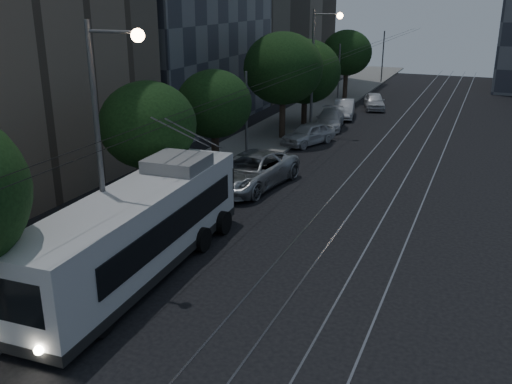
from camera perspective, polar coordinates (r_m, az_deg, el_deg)
The scene contains 17 objects.
ground at distance 22.58m, azimuth 1.22°, elevation -7.05°, with size 120.00×120.00×0.00m, color black.
sidewalk at distance 42.78m, azimuth 1.73°, elevation 5.76°, with size 5.00×90.00×0.15m, color slate.
tram_rails at distance 40.42m, azimuth 15.12°, elevation 4.21°, with size 4.52×90.00×0.02m.
overhead_wires at distance 41.30m, azimuth 5.10°, elevation 10.02°, with size 2.23×90.00×6.00m.
trolleybus at distance 21.55m, azimuth -11.54°, elevation -3.68°, with size 3.19×12.75×5.63m.
pickup_silver at distance 30.95m, azimuth -0.50°, elevation 2.15°, with size 3.05×6.62×1.84m, color #ACB0B4.
car_white_a at distance 40.25m, azimuth 5.26°, elevation 5.83°, with size 1.77×4.41×1.50m, color silver.
car_white_b at distance 45.38m, azimuth 7.38°, elevation 7.22°, with size 2.00×4.92×1.43m, color silver.
car_white_c at distance 49.62m, azimuth 8.80°, elevation 8.23°, with size 1.61×4.62×1.52m, color silver.
car_white_d at distance 53.93m, azimuth 11.75°, elevation 8.88°, with size 1.72×4.28×1.46m, color silver.
tree_1 at distance 26.55m, azimuth -10.75°, elevation 6.57°, with size 4.43×4.43×6.35m.
tree_2 at distance 31.94m, azimuth -4.20°, elevation 8.75°, with size 4.20×4.20×6.14m.
tree_3 at distance 40.80m, azimuth 2.72°, elevation 12.23°, with size 5.59×5.59×7.60m.
tree_4 at distance 45.65m, azimuth 4.94°, elevation 11.91°, with size 5.55×5.55×6.78m.
tree_5 at distance 58.17m, azimuth 9.08°, elevation 13.58°, with size 4.87×4.87×6.77m.
streetlamp_near at distance 20.38m, azimuth -14.73°, elevation 6.12°, with size 2.25×0.44×9.20m.
streetlamp_far at distance 42.77m, azimuth 6.21°, elevation 13.02°, with size 2.21×0.44×9.01m.
Camera 1 is at (7.39, -18.87, 9.96)m, focal length 40.00 mm.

